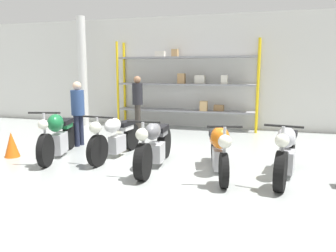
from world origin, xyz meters
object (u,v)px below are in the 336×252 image
object	(u,v)px
shelving_rack	(187,84)
person_browsing	(78,109)
motorcycle_orange	(219,148)
motorcycle_white	(115,136)
motorcycle_silver	(286,153)
traffic_cone	(12,145)
motorcycle_green	(58,135)
motorcycle_grey	(155,145)
person_near_rack	(138,99)

from	to	relation	value
shelving_rack	person_browsing	xyz separation A→B (m)	(-2.00, -3.23, -0.50)
motorcycle_orange	person_browsing	bearing A→B (deg)	-122.88
motorcycle_white	person_browsing	bearing A→B (deg)	-115.45
motorcycle_silver	motorcycle_white	bearing A→B (deg)	-87.71
person_browsing	traffic_cone	bearing A→B (deg)	63.61
motorcycle_green	traffic_cone	bearing A→B (deg)	-88.13
shelving_rack	motorcycle_grey	world-z (taller)	shelving_rack
motorcycle_green	motorcycle_white	size ratio (longest dim) A/B	1.00
shelving_rack	traffic_cone	bearing A→B (deg)	-121.49
motorcycle_silver	person_browsing	distance (m)	4.96
motorcycle_green	traffic_cone	xyz separation A→B (m)	(-0.97, -0.30, -0.20)
motorcycle_white	motorcycle_silver	distance (m)	3.45
motorcycle_white	motorcycle_grey	xyz separation A→B (m)	(1.04, -0.46, -0.02)
motorcycle_grey	motorcycle_white	bearing A→B (deg)	-116.93
motorcycle_grey	traffic_cone	distance (m)	3.23
motorcycle_grey	traffic_cone	bearing A→B (deg)	-90.81
motorcycle_orange	person_browsing	size ratio (longest dim) A/B	1.28
person_near_rack	motorcycle_orange	bearing A→B (deg)	91.48
motorcycle_white	person_near_rack	world-z (taller)	person_near_rack
motorcycle_orange	shelving_rack	bearing A→B (deg)	-173.69
motorcycle_green	person_near_rack	bearing A→B (deg)	156.20
shelving_rack	motorcycle_orange	xyz separation A→B (m)	(1.64, -4.50, -0.97)
motorcycle_green	person_near_rack	xyz separation A→B (m)	(0.50, 3.39, 0.52)
motorcycle_silver	traffic_cone	bearing A→B (deg)	-79.05
motorcycle_green	traffic_cone	size ratio (longest dim) A/B	3.77
motorcycle_orange	motorcycle_silver	xyz separation A→B (m)	(1.15, 0.08, -0.02)
motorcycle_green	motorcycle_silver	xyz separation A→B (m)	(4.64, -0.11, -0.03)
motorcycle_grey	person_near_rack	size ratio (longest dim) A/B	1.28
motorcycle_white	motorcycle_orange	xyz separation A→B (m)	(2.28, -0.49, 0.00)
motorcycle_white	traffic_cone	distance (m)	2.27
motorcycle_orange	traffic_cone	distance (m)	4.47
motorcycle_green	traffic_cone	distance (m)	1.04
shelving_rack	person_near_rack	xyz separation A→B (m)	(-1.35, -0.92, -0.44)
motorcycle_green	motorcycle_grey	world-z (taller)	motorcycle_green
shelving_rack	motorcycle_green	size ratio (longest dim) A/B	2.21
person_browsing	person_near_rack	xyz separation A→B (m)	(0.65, 2.32, 0.07)
shelving_rack	motorcycle_green	xyz separation A→B (m)	(-1.85, -4.30, -0.96)
motorcycle_orange	motorcycle_silver	size ratio (longest dim) A/B	0.98
shelving_rack	traffic_cone	world-z (taller)	shelving_rack
traffic_cone	motorcycle_green	bearing A→B (deg)	17.29
person_browsing	traffic_cone	world-z (taller)	person_browsing
shelving_rack	person_browsing	bearing A→B (deg)	-121.80
motorcycle_orange	person_near_rack	world-z (taller)	person_near_rack
motorcycle_orange	motorcycle_silver	distance (m)	1.15
motorcycle_white	motorcycle_silver	world-z (taller)	motorcycle_silver
shelving_rack	motorcycle_silver	distance (m)	5.32
motorcycle_white	person_near_rack	xyz separation A→B (m)	(-0.71, 3.10, 0.53)
motorcycle_grey	motorcycle_orange	xyz separation A→B (m)	(1.24, -0.03, 0.02)
shelving_rack	motorcycle_orange	world-z (taller)	shelving_rack
motorcycle_grey	person_near_rack	world-z (taller)	person_near_rack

